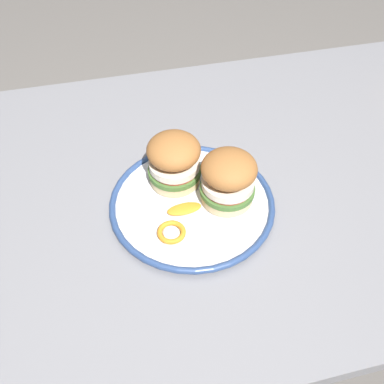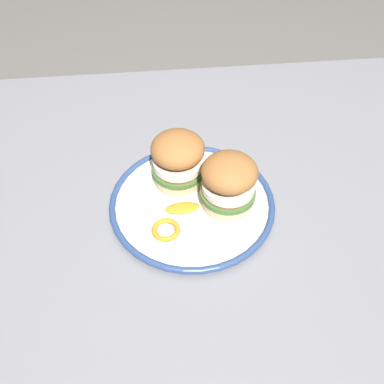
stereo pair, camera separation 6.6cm
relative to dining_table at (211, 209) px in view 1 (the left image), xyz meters
name	(u,v)px [view 1 (the left image)]	position (x,y,z in m)	size (l,w,h in m)	color
ground_plane	(204,332)	(0.00, 0.00, -0.61)	(8.00, 8.00, 0.00)	slate
dining_table	(211,209)	(0.00, 0.00, 0.00)	(1.44, 0.80, 0.71)	gray
dinner_plate	(192,203)	(0.05, 0.06, 0.10)	(0.30, 0.30, 0.02)	white
sandwich_half_left	(174,159)	(0.07, 0.00, 0.16)	(0.14, 0.14, 0.10)	beige
sandwich_half_right	(228,178)	(-0.01, 0.07, 0.16)	(0.14, 0.14, 0.10)	beige
orange_peel_curled	(172,232)	(0.11, 0.12, 0.11)	(0.05, 0.05, 0.01)	orange
orange_peel_strip_long	(184,209)	(0.07, 0.08, 0.11)	(0.06, 0.03, 0.01)	orange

